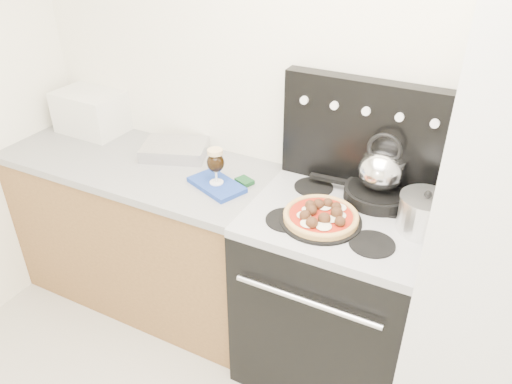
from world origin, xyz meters
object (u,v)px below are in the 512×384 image
Objects in this scene: toaster_oven at (92,111)px; beer_glass at (216,166)px; base_cabinet at (147,234)px; skillet at (378,194)px; stock_pot at (424,215)px; oven_mitt at (217,185)px; tea_kettle at (382,166)px; pizza_pan at (321,220)px; stove_body at (331,298)px; pizza at (321,215)px.

toaster_oven reaches higher than beer_glass.
beer_glass is at bearing -5.32° from base_cabinet.
toaster_oven is at bearing 179.12° from skillet.
base_cabinet is 1.33m from skillet.
stock_pot is at bearing 0.41° from base_cabinet.
oven_mitt is 1.22× the size of tea_kettle.
tea_kettle is at bearing 145.75° from stock_pot.
pizza_pan is 1.54× the size of tea_kettle.
toaster_oven is (-1.56, 0.21, 0.58)m from stove_body.
pizza_pan is 0.41m from stock_pot.
base_cabinet is 6.55× the size of tea_kettle.
stock_pot is (1.43, 0.01, 0.56)m from base_cabinet.
beer_glass reaches higher than stock_pot.
tea_kettle is at bearing 59.98° from pizza.
stock_pot is at bearing 3.56° from oven_mitt.
skillet is (0.16, 0.28, -0.01)m from pizza.
stock_pot is (0.33, 0.04, 0.55)m from stove_body.
toaster_oven is 1.54m from pizza_pan.
pizza_pan reaches higher than stove_body.
beer_glass is (0.96, -0.23, -0.00)m from toaster_oven.
toaster_oven reaches higher than stock_pot.
beer_glass is at bearing 172.60° from pizza.
skillet is 0.27m from stock_pot.
oven_mitt is (0.51, -0.05, 0.48)m from base_cabinet.
tea_kettle reaches higher than beer_glass.
stock_pot is (0.38, 0.13, 0.07)m from pizza_pan.
pizza is (0.54, -0.07, 0.04)m from oven_mitt.
beer_glass is 0.59× the size of skillet.
oven_mitt is 0.75m from tea_kettle.
pizza is at bearing -120.13° from stove_body.
pizza_pan is at bearing 0.00° from pizza.
oven_mitt is 0.55m from pizza_pan.
base_cabinet is at bearing 178.70° from stove_body.
tea_kettle is (1.67, -0.03, 0.07)m from toaster_oven.
stove_body is 2.85× the size of pizza.
pizza_pan is at bearing -9.79° from toaster_oven.
stock_pot reaches higher than skillet.
pizza is 0.40m from stock_pot.
oven_mitt is 0.55m from pizza.
beer_glass is (0.00, 0.00, 0.10)m from oven_mitt.
toaster_oven is 0.99m from oven_mitt.
toaster_oven is at bearing 168.19° from tea_kettle.
stove_body is 0.64m from stock_pot.
toaster_oven reaches higher than base_cabinet.
stove_body is 0.76m from oven_mitt.
stove_body is at bearing 59.87° from pizza.
beer_glass reaches higher than pizza.
skillet is at bearing 60.03° from stove_body.
beer_glass is (0.51, -0.05, 0.58)m from base_cabinet.
stove_body is (1.10, -0.02, 0.01)m from base_cabinet.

